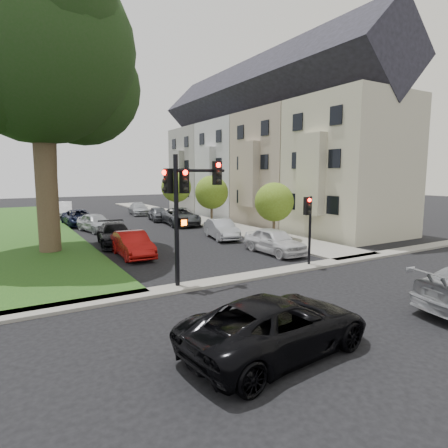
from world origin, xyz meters
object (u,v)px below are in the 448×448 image
eucalyptus (37,48)px  car_parked_2 (181,217)px  traffic_signal_secondary (308,218)px  car_parked_6 (115,234)px  traffic_signal_main (186,197)px  car_parked_0 (275,241)px  small_tree_a (274,202)px  small_tree_b (212,192)px  car_parked_1 (222,229)px  car_parked_3 (159,214)px  car_parked_4 (139,209)px  small_tree_c (176,187)px  car_cross_near (278,325)px  car_parked_8 (79,218)px  car_parked_5 (133,244)px  car_parked_7 (96,222)px  car_parked_9 (64,209)px

eucalyptus → car_parked_2: size_ratio=2.99×
traffic_signal_secondary → car_parked_6: bearing=122.7°
traffic_signal_main → car_parked_0: bearing=24.7°
small_tree_a → small_tree_b: size_ratio=0.90×
small_tree_a → traffic_signal_main: (-9.59, -6.60, 0.98)m
car_parked_1 → car_parked_3: 12.02m
small_tree_b → traffic_signal_main: bearing=-121.9°
car_parked_0 → car_parked_2: 13.91m
car_parked_2 → car_parked_4: car_parked_2 is taller
small_tree_c → car_cross_near: 31.22m
car_parked_2 → car_parked_6: size_ratio=1.12×
traffic_signal_main → car_parked_3: (6.79, 21.05, -2.93)m
car_parked_6 → car_parked_8: car_parked_6 is taller
car_parked_0 → car_parked_4: car_parked_0 is taller
small_tree_c → car_parked_5: 19.51m
small_tree_b → car_parked_5: bearing=-137.7°
car_parked_0 → car_parked_3: bearing=90.3°
small_tree_b → traffic_signal_secondary: (-3.12, -15.46, -0.53)m
eucalyptus → small_tree_a: bearing=-13.7°
small_tree_c → car_cross_near: size_ratio=0.91×
car_parked_3 → car_parked_7: (-6.81, -4.12, 0.04)m
car_parked_0 → car_parked_3: car_parked_0 is taller
traffic_signal_main → car_cross_near: size_ratio=1.01×
eucalyptus → car_parked_2: (11.42, 7.18, -10.47)m
car_parked_5 → car_parked_9: 23.68m
car_parked_9 → car_parked_6: bearing=-80.6°
car_parked_0 → car_parked_3: 17.84m
small_tree_b → car_parked_5: size_ratio=1.04×
car_parked_6 → car_parked_9: 19.81m
car_parked_8 → small_tree_a: bearing=-58.2°
small_tree_a → small_tree_c: (-0.00, 16.56, 0.51)m
small_tree_c → car_parked_5: (-9.82, -16.68, -2.45)m
small_tree_b → car_parked_9: bearing=124.6°
car_parked_7 → car_parked_9: 13.24m
car_parked_8 → car_parked_2: bearing=-31.2°
eucalyptus → car_parked_5: (3.84, -3.45, -10.53)m
car_parked_3 → car_parked_0: bearing=-80.4°
small_tree_b → car_parked_6: (-9.78, -5.06, -2.22)m
traffic_signal_main → car_parked_8: traffic_signal_main is taller
small_tree_b → car_parked_2: small_tree_b is taller
car_cross_near → car_parked_5: bearing=-7.0°
small_tree_a → small_tree_c: small_tree_c is taller
car_parked_1 → car_parked_2: bearing=98.4°
eucalyptus → car_parked_7: eucalyptus is taller
car_parked_4 → car_parked_0: bearing=-82.2°
car_parked_1 → car_parked_9: car_parked_9 is taller
car_parked_4 → car_parked_5: (-7.09, -20.93, 0.04)m
small_tree_a → car_parked_0: size_ratio=0.93×
small_tree_c → car_parked_1: (-2.70, -14.12, -2.46)m
car_cross_near → car_parked_3: (7.20, 27.38, -0.03)m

